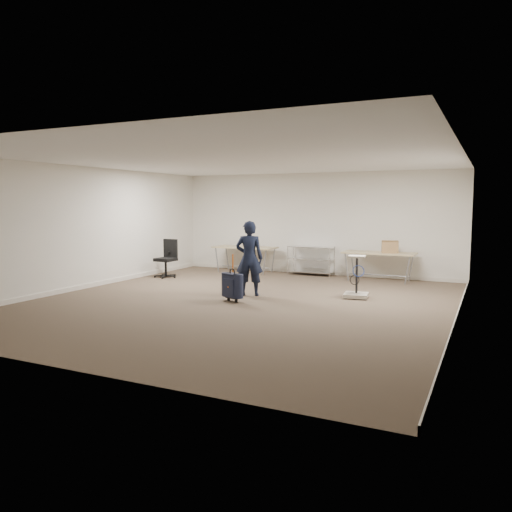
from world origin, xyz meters
The scene contains 10 objects.
ground centered at (0.00, 0.00, 0.00)m, with size 9.00×9.00×0.00m, color #423228.
room_shell centered at (0.00, 1.38, 0.05)m, with size 8.00×9.00×9.00m.
folding_table_left centered at (-1.90, 3.95, 0.68)m, with size 1.80×0.75×0.73m.
folding_table_right centered at (1.90, 3.95, 0.68)m, with size 1.80×0.75×0.73m.
wire_shelf centered at (0.00, 4.20, 0.44)m, with size 1.22×0.47×0.80m.
person centered at (-0.17, 0.72, 0.80)m, with size 0.58×0.38×1.60m, color black.
suitcase centered at (-0.18, -0.02, 0.32)m, with size 0.39×0.30×0.95m.
office_chair centered at (-3.34, 2.16, 0.31)m, with size 0.61×0.61×1.01m.
equipment_cart centered at (1.96, 1.43, 0.23)m, with size 0.54×0.54×0.89m.
cardboard_box centered at (2.16, 3.96, 0.88)m, with size 0.40×0.30×0.30m, color olive.
Camera 1 is at (4.48, -8.71, 1.95)m, focal length 35.00 mm.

